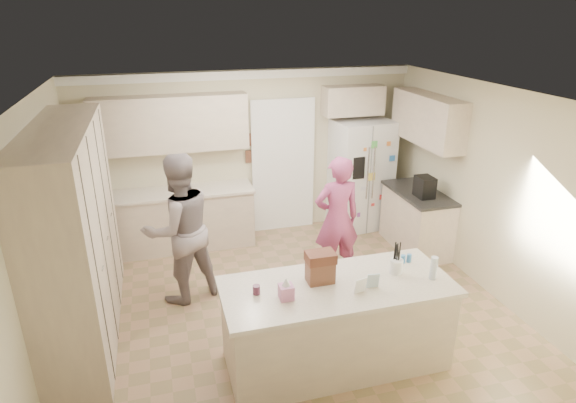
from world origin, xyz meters
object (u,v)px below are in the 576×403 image
object	(u,v)px
tissue_box	(286,292)
teen_girl	(337,219)
utensil_crock	(396,266)
dollhouse_body	(320,272)
island_base	(336,326)
refrigerator	(360,175)
coffee_maker	(425,187)
teen_boy	(180,229)

from	to	relation	value
tissue_box	teen_girl	distance (m)	2.09
utensil_crock	dollhouse_body	bearing A→B (deg)	176.42
island_base	tissue_box	distance (m)	0.79
refrigerator	coffee_maker	size ratio (longest dim) A/B	6.00
island_base	utensil_crock	bearing A→B (deg)	4.40
refrigerator	teen_boy	xyz separation A→B (m)	(-3.00, -1.44, 0.05)
dollhouse_body	teen_girl	distance (m)	1.72
dollhouse_body	coffee_maker	bearing A→B (deg)	39.29
dollhouse_body	teen_boy	size ratio (longest dim) A/B	0.14
teen_boy	utensil_crock	bearing A→B (deg)	121.37
coffee_maker	teen_girl	world-z (taller)	teen_girl
island_base	utensil_crock	size ratio (longest dim) A/B	14.67
utensil_crock	teen_girl	distance (m)	1.58
teen_boy	island_base	bearing A→B (deg)	109.70
utensil_crock	dollhouse_body	distance (m)	0.80
utensil_crock	tissue_box	xyz separation A→B (m)	(-1.20, -0.15, -0.00)
tissue_box	refrigerator	bearing A→B (deg)	56.18
coffee_maker	teen_boy	bearing A→B (deg)	-176.15
refrigerator	teen_girl	distance (m)	1.77
refrigerator	dollhouse_body	distance (m)	3.48
tissue_box	teen_boy	distance (m)	1.96
teen_boy	teen_girl	distance (m)	2.03
utensil_crock	tissue_box	bearing A→B (deg)	-172.87
dollhouse_body	island_base	bearing A→B (deg)	-33.69
island_base	dollhouse_body	distance (m)	0.62
tissue_box	utensil_crock	bearing A→B (deg)	7.13
utensil_crock	teen_boy	size ratio (longest dim) A/B	0.08
tissue_box	dollhouse_body	bearing A→B (deg)	26.57
coffee_maker	utensil_crock	size ratio (longest dim) A/B	2.00
coffee_maker	teen_girl	xyz separation A→B (m)	(-1.43, -0.28, -0.21)
coffee_maker	tissue_box	distance (m)	3.28
dollhouse_body	tissue_box	bearing A→B (deg)	-153.43
refrigerator	teen_girl	bearing A→B (deg)	-128.80
utensil_crock	coffee_maker	bearing A→B (deg)	52.88
island_base	teen_girl	distance (m)	1.79
tissue_box	island_base	bearing A→B (deg)	10.30
dollhouse_body	teen_boy	world-z (taller)	teen_boy
utensil_crock	teen_boy	distance (m)	2.62
utensil_crock	island_base	bearing A→B (deg)	-175.60
island_base	tissue_box	xyz separation A→B (m)	(-0.55, -0.10, 0.56)
dollhouse_body	refrigerator	bearing A→B (deg)	59.82
refrigerator	teen_girl	world-z (taller)	refrigerator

